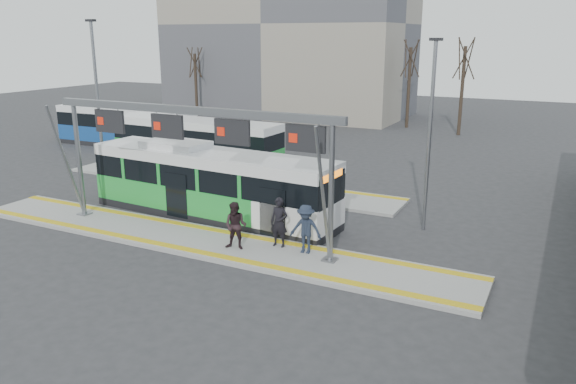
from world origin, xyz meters
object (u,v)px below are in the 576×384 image
gantry (191,134)px  passenger_a (279,222)px  passenger_c (306,229)px  hero_bus (211,184)px  passenger_b (236,226)px

gantry → passenger_a: gantry is taller
gantry → passenger_c: size_ratio=7.04×
hero_bus → passenger_c: hero_bus is taller
hero_bus → passenger_c: 6.35m
passenger_a → passenger_b: size_ratio=1.05×
gantry → hero_bus: gantry is taller
passenger_a → passenger_b: 1.65m
gantry → passenger_c: (4.75, 0.34, -3.23)m
passenger_b → passenger_c: size_ratio=0.99×
passenger_a → passenger_b: (-1.33, -0.97, -0.05)m
passenger_b → passenger_c: (2.51, 0.82, 0.01)m
passenger_a → passenger_c: bearing=-10.2°
hero_bus → passenger_c: (5.84, -2.46, -0.43)m
gantry → passenger_b: bearing=-12.2°
passenger_b → gantry: bearing=156.6°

